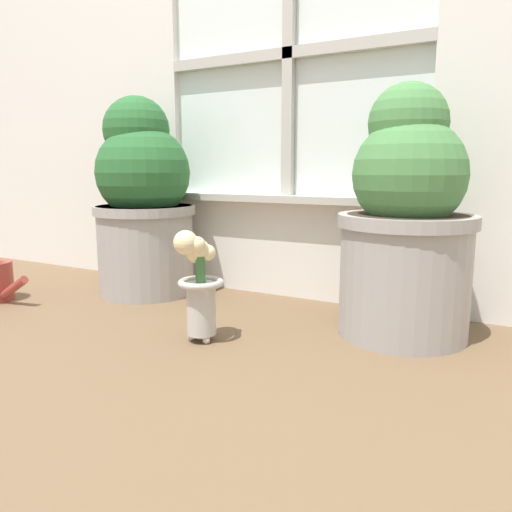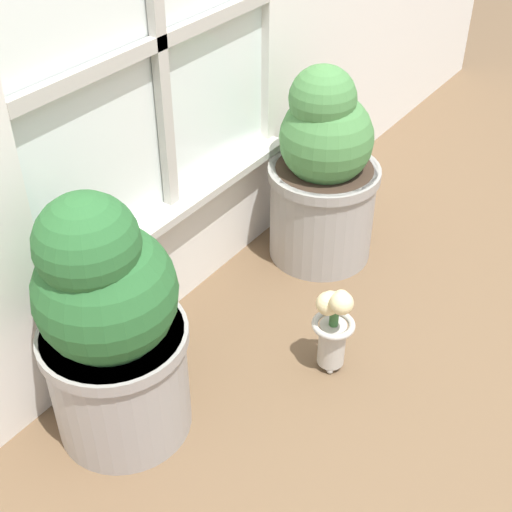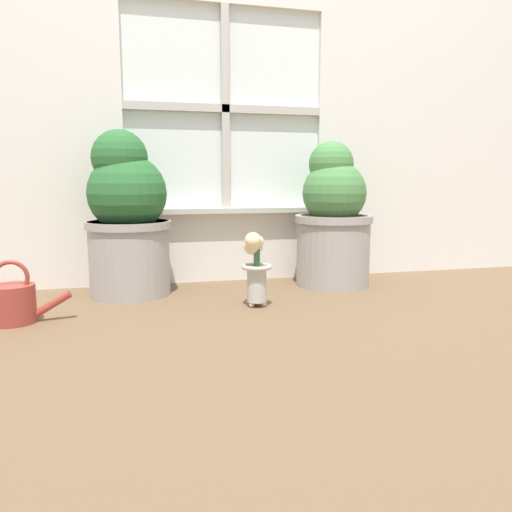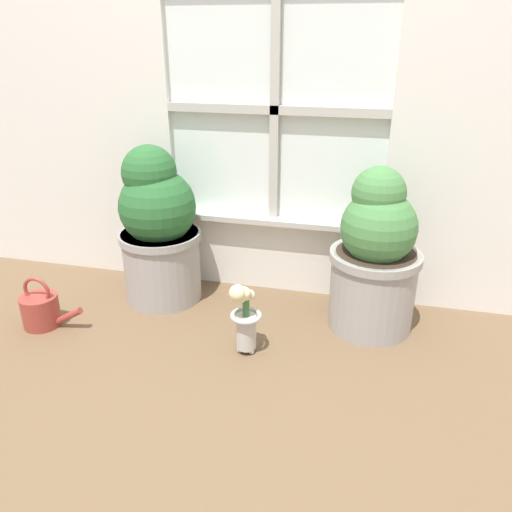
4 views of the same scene
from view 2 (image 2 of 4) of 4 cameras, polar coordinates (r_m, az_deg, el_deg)
The scene contains 4 objects.
ground_plane at distance 1.94m, azimuth 9.40°, elevation -10.65°, with size 10.00×10.00×0.00m, color brown.
potted_plant_left at distance 1.64m, azimuth -11.63°, elevation -5.52°, with size 0.35×0.35×0.68m.
potted_plant_right at distance 2.22m, azimuth 5.41°, elevation 6.58°, with size 0.35×0.35×0.65m.
flower_vase at distance 1.87m, azimuth 6.21°, elevation -5.40°, with size 0.12×0.12×0.29m.
Camera 2 is at (-1.23, -0.49, 1.42)m, focal length 50.00 mm.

